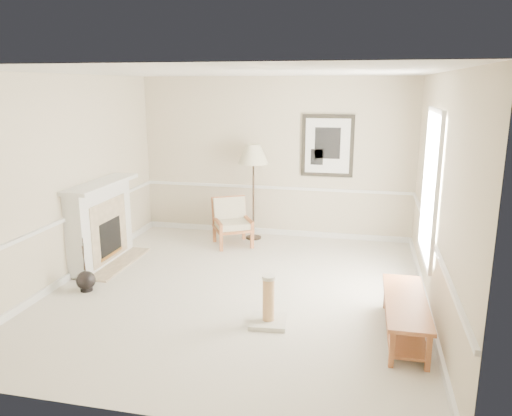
{
  "coord_description": "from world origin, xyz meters",
  "views": [
    {
      "loc": [
        1.64,
        -6.17,
        2.75
      ],
      "look_at": [
        0.1,
        0.7,
        1.01
      ],
      "focal_mm": 35.0,
      "sensor_mm": 36.0,
      "label": 1
    }
  ],
  "objects_px": {
    "bench": "(405,312)",
    "floor_vase": "(86,281)",
    "armchair": "(231,219)",
    "scratching_post": "(268,309)",
    "floor_lamp": "(253,157)"
  },
  "relations": [
    {
      "from": "floor_vase",
      "to": "armchair",
      "type": "bearing_deg",
      "value": 60.61
    },
    {
      "from": "floor_vase",
      "to": "armchair",
      "type": "height_order",
      "value": "armchair"
    },
    {
      "from": "floor_vase",
      "to": "bench",
      "type": "height_order",
      "value": "floor_vase"
    },
    {
      "from": "floor_vase",
      "to": "scratching_post",
      "type": "distance_m",
      "value": 2.66
    },
    {
      "from": "floor_vase",
      "to": "scratching_post",
      "type": "relative_size",
      "value": 1.27
    },
    {
      "from": "armchair",
      "to": "floor_lamp",
      "type": "bearing_deg",
      "value": 22.06
    },
    {
      "from": "floor_lamp",
      "to": "scratching_post",
      "type": "distance_m",
      "value": 3.64
    },
    {
      "from": "armchair",
      "to": "floor_vase",
      "type": "bearing_deg",
      "value": -148.74
    },
    {
      "from": "floor_lamp",
      "to": "scratching_post",
      "type": "bearing_deg",
      "value": -74.13
    },
    {
      "from": "floor_vase",
      "to": "bench",
      "type": "distance_m",
      "value": 4.19
    },
    {
      "from": "floor_lamp",
      "to": "bench",
      "type": "xyz_separation_m",
      "value": [
        2.47,
        -3.21,
        -1.22
      ]
    },
    {
      "from": "floor_lamp",
      "to": "bench",
      "type": "relative_size",
      "value": 1.13
    },
    {
      "from": "floor_vase",
      "to": "bench",
      "type": "relative_size",
      "value": 0.5
    },
    {
      "from": "bench",
      "to": "floor_vase",
      "type": "bearing_deg",
      "value": 175.09
    },
    {
      "from": "armchair",
      "to": "bench",
      "type": "bearing_deg",
      "value": -74.76
    }
  ]
}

